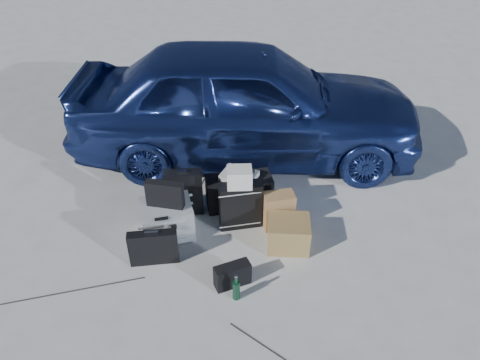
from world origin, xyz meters
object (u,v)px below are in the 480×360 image
object	(u,v)px
car	(246,101)
suitcase_left	(184,192)
pelican_case	(167,219)
duffel_bag	(239,191)
suitcase_right	(241,205)
cardboard_box	(289,234)
briefcase	(153,248)
green_bottle	(236,287)

from	to	relation	value
car	suitcase_left	xyz separation A→B (m)	(-0.65, -1.41, -0.50)
pelican_case	duffel_bag	size ratio (longest dim) A/B	0.71
suitcase_right	duffel_bag	world-z (taller)	suitcase_right
car	cardboard_box	size ratio (longest dim) A/B	10.51
briefcase	suitcase_right	world-z (taller)	suitcase_right
pelican_case	suitcase_right	size ratio (longest dim) A/B	0.96
briefcase	suitcase_left	bearing A→B (deg)	66.78
suitcase_left	suitcase_right	bearing A→B (deg)	-25.28
car	pelican_case	bearing A→B (deg)	154.36
green_bottle	pelican_case	bearing A→B (deg)	132.65
pelican_case	duffel_bag	xyz separation A→B (m)	(0.76, 0.57, -0.01)
suitcase_right	green_bottle	bearing A→B (deg)	-103.45
briefcase	suitcase_left	size ratio (longest dim) A/B	0.89
suitcase_left	duffel_bag	size ratio (longest dim) A/B	0.73
briefcase	cardboard_box	size ratio (longest dim) A/B	1.14
suitcase_right	green_bottle	world-z (taller)	suitcase_right
pelican_case	car	bearing A→B (deg)	48.91
pelican_case	suitcase_right	world-z (taller)	suitcase_right
suitcase_left	green_bottle	world-z (taller)	suitcase_left
briefcase	green_bottle	distance (m)	0.98
briefcase	duffel_bag	world-z (taller)	briefcase
duffel_bag	cardboard_box	xyz separation A→B (m)	(0.57, -0.69, -0.03)
car	pelican_case	distance (m)	2.05
cardboard_box	green_bottle	distance (m)	0.92
pelican_case	suitcase_left	world-z (taller)	suitcase_left
car	green_bottle	size ratio (longest dim) A/B	16.07
briefcase	suitcase_right	bearing A→B (deg)	25.95
pelican_case	duffel_bag	distance (m)	0.95
briefcase	suitcase_left	distance (m)	0.87
car	suitcase_right	world-z (taller)	car
suitcase_right	pelican_case	bearing A→B (deg)	178.79
suitcase_right	cardboard_box	size ratio (longest dim) A/B	1.29
car	green_bottle	xyz separation A→B (m)	(0.04, -2.69, -0.64)
suitcase_right	cardboard_box	bearing A→B (deg)	-44.58
car	briefcase	xyz separation A→B (m)	(-0.84, -2.25, -0.59)
pelican_case	green_bottle	bearing A→B (deg)	-65.01
suitcase_left	suitcase_right	world-z (taller)	same
pelican_case	green_bottle	world-z (taller)	pelican_case
duffel_bag	pelican_case	bearing A→B (deg)	-157.20
car	cardboard_box	distance (m)	2.09
pelican_case	cardboard_box	world-z (taller)	pelican_case
briefcase	green_bottle	world-z (taller)	briefcase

